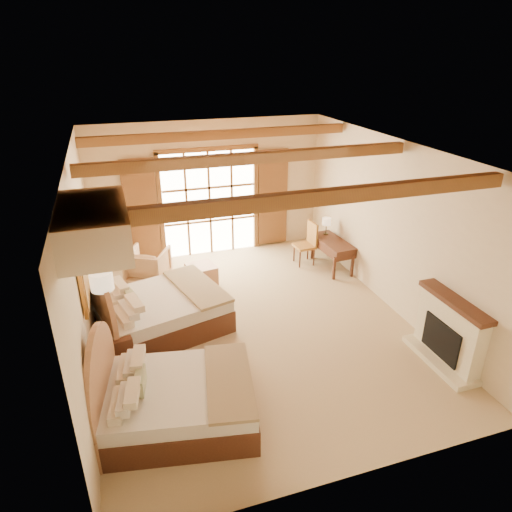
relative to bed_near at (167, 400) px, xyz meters
name	(u,v)px	position (x,y,z in m)	size (l,w,h in m)	color
floor	(254,324)	(1.83, 1.96, -0.40)	(7.00, 7.00, 0.00)	tan
wall_back	(208,189)	(1.83, 5.46, 1.20)	(5.50, 5.50, 0.00)	beige
wall_left	(83,266)	(-0.92, 1.96, 1.20)	(7.00, 7.00, 0.00)	beige
wall_right	(393,227)	(4.58, 1.96, 1.20)	(7.00, 7.00, 0.00)	beige
ceiling	(253,150)	(1.83, 1.96, 2.80)	(7.00, 7.00, 0.00)	#B66F40
ceiling_beams	(253,158)	(1.83, 1.96, 2.68)	(5.39, 4.60, 0.18)	brown
french_doors	(210,204)	(1.83, 5.40, 0.85)	(3.95, 0.08, 2.60)	white
fireplace	(448,335)	(4.43, -0.04, 0.11)	(0.46, 1.40, 1.16)	beige
painting	(84,279)	(-0.87, 1.21, 1.35)	(0.06, 0.95, 0.75)	gold
canopy_valance	(94,226)	(-0.57, -0.04, 2.55)	(0.70, 1.40, 0.45)	beige
bed_near	(167,400)	(0.00, 0.00, 0.00)	(2.28, 1.86, 1.33)	#4D2B1D
bed_far	(151,310)	(0.05, 2.33, 0.03)	(2.56, 2.13, 1.43)	#4D2B1D
nightstand	(114,351)	(-0.64, 1.43, -0.09)	(0.53, 0.53, 0.63)	#4D2B1D
floor_lamp	(102,287)	(-0.67, 1.63, 0.97)	(0.34, 0.34, 1.62)	#382D17
armchair	(148,265)	(0.19, 4.30, -0.03)	(0.80, 0.83, 0.75)	tan
ottoman	(201,274)	(1.26, 3.86, -0.20)	(0.57, 0.57, 0.41)	tan
desk	(332,253)	(4.27, 3.70, -0.05)	(0.62, 1.27, 0.67)	#4D2B1D
desk_chair	(305,251)	(3.78, 4.08, -0.09)	(0.47, 0.47, 1.01)	#9C6731
desk_lamp	(327,222)	(4.30, 4.10, 0.56)	(0.20, 0.20, 0.40)	#382D17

